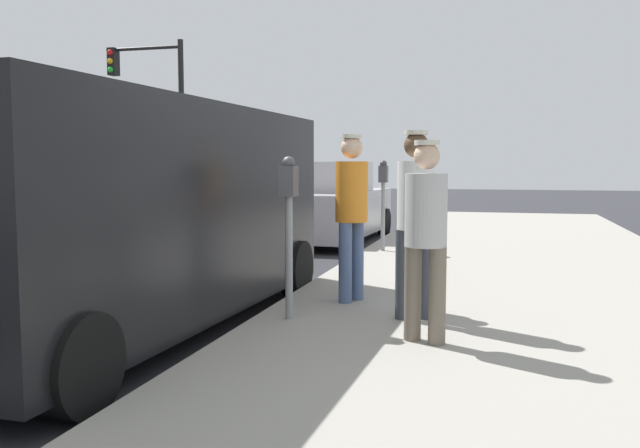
{
  "coord_description": "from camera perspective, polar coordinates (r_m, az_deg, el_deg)",
  "views": [
    {
      "loc": [
        3.23,
        -4.91,
        1.59
      ],
      "look_at": [
        1.65,
        0.97,
        1.05
      ],
      "focal_mm": 37.45,
      "sensor_mm": 36.0,
      "label": 1
    }
  ],
  "objects": [
    {
      "name": "ground_plane",
      "position": [
        6.09,
        -17.94,
        -10.32
      ],
      "size": [
        80.0,
        80.0,
        0.0
      ],
      "primitive_type": "plane",
      "color": "#2D2D33"
    },
    {
      "name": "sidewalk_slab",
      "position": [
        5.14,
        17.78,
        -12.31
      ],
      "size": [
        5.0,
        32.0,
        0.15
      ],
      "primitive_type": "cube",
      "color": "#9E998E",
      "rests_on": "ground"
    },
    {
      "name": "parking_meter_near",
      "position": [
        6.18,
        -2.69,
        1.27
      ],
      "size": [
        0.14,
        0.18,
        1.52
      ],
      "color": "gray",
      "rests_on": "sidewalk_slab"
    },
    {
      "name": "parking_meter_far",
      "position": [
        11.22,
        5.42,
        2.95
      ],
      "size": [
        0.14,
        0.18,
        1.52
      ],
      "color": "gray",
      "rests_on": "sidewalk_slab"
    },
    {
      "name": "pedestrian_in_white",
      "position": [
        6.23,
        8.15,
        1.07
      ],
      "size": [
        0.35,
        0.34,
        1.75
      ],
      "color": "#383D47",
      "rests_on": "sidewalk_slab"
    },
    {
      "name": "pedestrian_in_orange",
      "position": [
        7.0,
        2.71,
        1.55
      ],
      "size": [
        0.34,
        0.34,
        1.75
      ],
      "color": "#4C608C",
      "rests_on": "sidewalk_slab"
    },
    {
      "name": "pedestrian_in_gray",
      "position": [
        5.42,
        9.02,
        -0.36
      ],
      "size": [
        0.35,
        0.34,
        1.64
      ],
      "color": "#726656",
      "rests_on": "sidewalk_slab"
    },
    {
      "name": "parked_van",
      "position": [
        6.59,
        -15.84,
        1.09
      ],
      "size": [
        2.29,
        5.27,
        2.15
      ],
      "color": "black",
      "rests_on": "ground"
    },
    {
      "name": "parked_sedan_ahead",
      "position": [
        13.86,
        0.58,
        1.59
      ],
      "size": [
        2.08,
        4.46,
        1.65
      ],
      "color": "#BCBCC1",
      "rests_on": "ground"
    },
    {
      "name": "traffic_light_corner",
      "position": [
        20.5,
        -13.91,
        10.31
      ],
      "size": [
        2.48,
        0.42,
        5.2
      ],
      "color": "black",
      "rests_on": "ground"
    }
  ]
}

